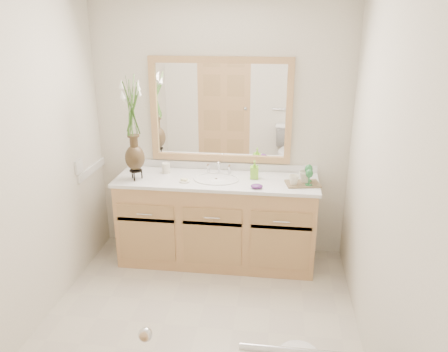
# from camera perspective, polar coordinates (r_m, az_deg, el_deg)

# --- Properties ---
(floor) EXTENTS (2.60, 2.60, 0.00)m
(floor) POSITION_cam_1_polar(r_m,az_deg,el_deg) (3.50, -3.43, -19.08)
(floor) COLOR beige
(floor) RESTS_ON ground
(wall_back) EXTENTS (2.40, 0.02, 2.40)m
(wall_back) POSITION_cam_1_polar(r_m,az_deg,el_deg) (4.13, -0.44, 5.81)
(wall_back) COLOR beige
(wall_back) RESTS_ON floor
(wall_front) EXTENTS (2.40, 0.02, 2.40)m
(wall_front) POSITION_cam_1_polar(r_m,az_deg,el_deg) (1.78, -12.23, -14.42)
(wall_front) COLOR beige
(wall_front) RESTS_ON floor
(wall_left) EXTENTS (0.02, 2.60, 2.40)m
(wall_left) POSITION_cam_1_polar(r_m,az_deg,el_deg) (3.34, -24.53, 0.67)
(wall_left) COLOR beige
(wall_left) RESTS_ON floor
(wall_right) EXTENTS (0.02, 2.60, 2.40)m
(wall_right) POSITION_cam_1_polar(r_m,az_deg,el_deg) (2.93, 19.82, -1.24)
(wall_right) COLOR beige
(wall_right) RESTS_ON floor
(vanity) EXTENTS (1.80, 0.55, 0.80)m
(vanity) POSITION_cam_1_polar(r_m,az_deg,el_deg) (4.14, -0.95, -5.96)
(vanity) COLOR tan
(vanity) RESTS_ON floor
(counter) EXTENTS (1.84, 0.57, 0.03)m
(counter) POSITION_cam_1_polar(r_m,az_deg,el_deg) (3.98, -0.98, -0.56)
(counter) COLOR white
(counter) RESTS_ON vanity
(sink) EXTENTS (0.38, 0.34, 0.23)m
(sink) POSITION_cam_1_polar(r_m,az_deg,el_deg) (3.97, -1.01, -1.17)
(sink) COLOR white
(sink) RESTS_ON counter
(mirror) EXTENTS (1.32, 0.04, 0.97)m
(mirror) POSITION_cam_1_polar(r_m,az_deg,el_deg) (4.07, -0.49, 8.55)
(mirror) COLOR white
(mirror) RESTS_ON wall_back
(switch_plate) EXTENTS (0.02, 0.12, 0.12)m
(switch_plate) POSITION_cam_1_polar(r_m,az_deg,el_deg) (4.04, -18.43, 1.20)
(switch_plate) COLOR white
(switch_plate) RESTS_ON wall_left
(door) EXTENTS (0.80, 0.03, 2.00)m
(door) POSITION_cam_1_polar(r_m,az_deg,el_deg) (2.01, -20.15, -17.75)
(door) COLOR tan
(door) RESTS_ON floor
(flower_vase) EXTENTS (0.21, 0.21, 0.85)m
(flower_vase) POSITION_cam_1_polar(r_m,az_deg,el_deg) (3.88, -11.93, 7.63)
(flower_vase) COLOR black
(flower_vase) RESTS_ON counter
(tumbler) EXTENTS (0.07, 0.07, 0.10)m
(tumbler) POSITION_cam_1_polar(r_m,az_deg,el_deg) (4.14, -7.58, 1.04)
(tumbler) COLOR silver
(tumbler) RESTS_ON counter
(soap_dish) EXTENTS (0.09, 0.09, 0.03)m
(soap_dish) POSITION_cam_1_polar(r_m,az_deg,el_deg) (3.90, -5.20, -0.64)
(soap_dish) COLOR silver
(soap_dish) RESTS_ON counter
(soap_bottle) EXTENTS (0.07, 0.07, 0.15)m
(soap_bottle) POSITION_cam_1_polar(r_m,az_deg,el_deg) (3.97, 3.98, 0.72)
(soap_bottle) COLOR #7ECC30
(soap_bottle) RESTS_ON counter
(purple_dish) EXTENTS (0.12, 0.11, 0.04)m
(purple_dish) POSITION_cam_1_polar(r_m,az_deg,el_deg) (3.75, 4.29, -1.33)
(purple_dish) COLOR #542369
(purple_dish) RESTS_ON counter
(tray) EXTENTS (0.32, 0.25, 0.01)m
(tray) POSITION_cam_1_polar(r_m,az_deg,el_deg) (3.89, 10.23, -1.00)
(tray) COLOR brown
(tray) RESTS_ON counter
(mug_left) EXTENTS (0.11, 0.11, 0.09)m
(mug_left) POSITION_cam_1_polar(r_m,az_deg,el_deg) (3.82, 9.11, -0.47)
(mug_left) COLOR silver
(mug_left) RESTS_ON tray
(mug_right) EXTENTS (0.13, 0.12, 0.11)m
(mug_right) POSITION_cam_1_polar(r_m,az_deg,el_deg) (3.89, 10.55, -0.05)
(mug_right) COLOR silver
(mug_right) RESTS_ON tray
(goblet_front) EXTENTS (0.06, 0.06, 0.14)m
(goblet_front) POSITION_cam_1_polar(r_m,az_deg,el_deg) (3.81, 11.08, 0.22)
(goblet_front) COLOR #246D35
(goblet_front) RESTS_ON tray
(goblet_back) EXTENTS (0.07, 0.07, 0.15)m
(goblet_back) POSITION_cam_1_polar(r_m,az_deg,el_deg) (3.90, 11.01, 0.77)
(goblet_back) COLOR #246D35
(goblet_back) RESTS_ON tray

